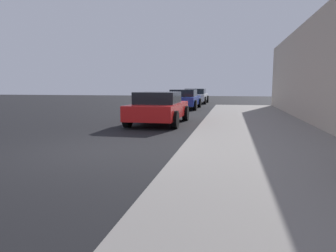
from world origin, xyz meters
TOP-DOWN VIEW (x-y plane):
  - ground_plane at (0.00, 0.00)m, footprint 80.00×80.00m
  - sidewalk at (4.00, 0.00)m, footprint 4.00×32.00m
  - car_red at (0.27, 5.40)m, footprint 1.97×4.04m
  - car_blue at (0.01, 13.63)m, footprint 1.96×4.24m
  - car_white at (0.04, 20.03)m, footprint 2.04×4.13m

SIDE VIEW (x-z plane):
  - ground_plane at x=0.00m, z-range 0.00..0.00m
  - sidewalk at x=4.00m, z-range 0.00..0.15m
  - car_red at x=0.27m, z-range 0.01..1.28m
  - car_blue at x=0.01m, z-range 0.01..1.28m
  - car_white at x=0.04m, z-range 0.01..1.28m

